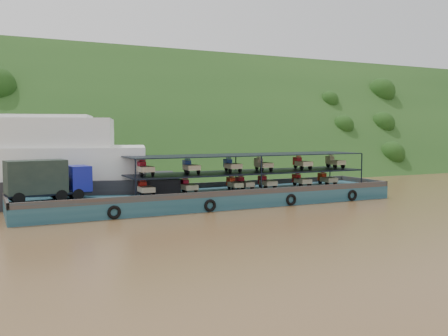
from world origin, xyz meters
name	(u,v)px	position (x,y,z in m)	size (l,w,h in m)	color
ground	(258,204)	(0.00, 0.00, 0.00)	(160.00, 160.00, 0.00)	brown
hillside	(144,174)	(0.00, 36.00, 0.00)	(140.00, 28.00, 28.00)	#193915
cargo_barge	(203,193)	(-4.83, 1.43, 1.11)	(35.02, 7.18, 4.54)	#153C4A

